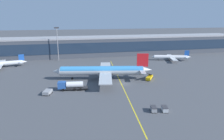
{
  "coord_description": "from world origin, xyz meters",
  "views": [
    {
      "loc": [
        -21.05,
        -74.0,
        26.45
      ],
      "look_at": [
        -3.97,
        5.41,
        4.5
      ],
      "focal_mm": 32.03,
      "sensor_mm": 36.0,
      "label": 1
    }
  ],
  "objects_px": {
    "fuel_tanker": "(71,85)",
    "belt_loader": "(149,77)",
    "pushback_tug": "(48,92)",
    "commuter_jet_far": "(171,57)",
    "main_airliner": "(103,71)",
    "baggage_cart_0": "(153,109)",
    "baggage_cart_1": "(165,109)"
  },
  "relations": [
    {
      "from": "main_airliner",
      "to": "commuter_jet_far",
      "type": "bearing_deg",
      "value": 31.49
    },
    {
      "from": "fuel_tanker",
      "to": "baggage_cart_0",
      "type": "xyz_separation_m",
      "value": [
        22.83,
        -22.62,
        -0.96
      ]
    },
    {
      "from": "baggage_cart_1",
      "to": "commuter_jet_far",
      "type": "height_order",
      "value": "commuter_jet_far"
    },
    {
      "from": "fuel_tanker",
      "to": "baggage_cart_0",
      "type": "relative_size",
      "value": 3.79
    },
    {
      "from": "pushback_tug",
      "to": "baggage_cart_1",
      "type": "bearing_deg",
      "value": -31.39
    },
    {
      "from": "baggage_cart_0",
      "to": "commuter_jet_far",
      "type": "distance_m",
      "value": 72.67
    },
    {
      "from": "commuter_jet_far",
      "to": "baggage_cart_1",
      "type": "bearing_deg",
      "value": -119.31
    },
    {
      "from": "baggage_cart_1",
      "to": "pushback_tug",
      "type": "bearing_deg",
      "value": 148.61
    },
    {
      "from": "fuel_tanker",
      "to": "baggage_cart_1",
      "type": "bearing_deg",
      "value": -41.87
    },
    {
      "from": "baggage_cart_0",
      "to": "fuel_tanker",
      "type": "bearing_deg",
      "value": 135.26
    },
    {
      "from": "fuel_tanker",
      "to": "belt_loader",
      "type": "bearing_deg",
      "value": 10.04
    },
    {
      "from": "main_airliner",
      "to": "commuter_jet_far",
      "type": "relative_size",
      "value": 1.78
    },
    {
      "from": "fuel_tanker",
      "to": "main_airliner",
      "type": "bearing_deg",
      "value": 36.71
    },
    {
      "from": "pushback_tug",
      "to": "baggage_cart_0",
      "type": "bearing_deg",
      "value": -33.07
    },
    {
      "from": "commuter_jet_far",
      "to": "fuel_tanker",
      "type": "bearing_deg",
      "value": -147.29
    },
    {
      "from": "fuel_tanker",
      "to": "pushback_tug",
      "type": "height_order",
      "value": "fuel_tanker"
    },
    {
      "from": "pushback_tug",
      "to": "baggage_cart_1",
      "type": "xyz_separation_m",
      "value": [
        34.06,
        -20.78,
        -0.07
      ]
    },
    {
      "from": "main_airliner",
      "to": "fuel_tanker",
      "type": "relative_size",
      "value": 3.85
    },
    {
      "from": "fuel_tanker",
      "to": "baggage_cart_0",
      "type": "height_order",
      "value": "fuel_tanker"
    },
    {
      "from": "main_airliner",
      "to": "pushback_tug",
      "type": "distance_m",
      "value": 25.31
    },
    {
      "from": "pushback_tug",
      "to": "baggage_cart_0",
      "type": "distance_m",
      "value": 36.91
    },
    {
      "from": "baggage_cart_1",
      "to": "commuter_jet_far",
      "type": "distance_m",
      "value": 71.64
    },
    {
      "from": "belt_loader",
      "to": "baggage_cart_0",
      "type": "bearing_deg",
      "value": -110.22
    },
    {
      "from": "pushback_tug",
      "to": "belt_loader",
      "type": "xyz_separation_m",
      "value": [
        41.43,
        8.39,
        0.14
      ]
    },
    {
      "from": "pushback_tug",
      "to": "commuter_jet_far",
      "type": "relative_size",
      "value": 0.18
    },
    {
      "from": "baggage_cart_1",
      "to": "commuter_jet_far",
      "type": "bearing_deg",
      "value": 60.69
    },
    {
      "from": "fuel_tanker",
      "to": "belt_loader",
      "type": "distance_m",
      "value": 33.86
    },
    {
      "from": "pushback_tug",
      "to": "commuter_jet_far",
      "type": "distance_m",
      "value": 80.72
    },
    {
      "from": "main_airliner",
      "to": "pushback_tug",
      "type": "xyz_separation_m",
      "value": [
        -21.71,
        -12.64,
        -3.03
      ]
    },
    {
      "from": "main_airliner",
      "to": "baggage_cart_0",
      "type": "distance_m",
      "value": 34.19
    },
    {
      "from": "fuel_tanker",
      "to": "baggage_cart_1",
      "type": "height_order",
      "value": "fuel_tanker"
    },
    {
      "from": "pushback_tug",
      "to": "main_airliner",
      "type": "bearing_deg",
      "value": 30.2
    }
  ]
}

